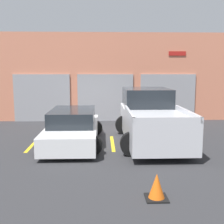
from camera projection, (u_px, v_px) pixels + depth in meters
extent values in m
plane|color=#2D2D30|center=(111.00, 133.00, 12.11)|extent=(28.00, 28.00, 0.00)
cube|color=#D17A5B|center=(109.00, 77.00, 15.03)|extent=(12.98, 0.60, 4.62)
cube|color=#939399|center=(42.00, 98.00, 14.72)|extent=(2.93, 0.08, 2.47)
cube|color=#939399|center=(105.00, 98.00, 14.84)|extent=(2.93, 0.08, 2.47)
cube|color=#939399|center=(168.00, 98.00, 14.96)|extent=(2.93, 0.08, 2.47)
cube|color=#B21E19|center=(177.00, 53.00, 14.65)|extent=(0.90, 0.03, 0.22)
cube|color=silver|center=(152.00, 124.00, 10.31)|extent=(1.99, 5.02, 0.99)
cube|color=#1E2328|center=(146.00, 97.00, 11.55)|extent=(1.83, 2.26, 0.73)
cube|color=silver|center=(129.00, 113.00, 9.08)|extent=(0.08, 2.76, 0.18)
cube|color=silver|center=(187.00, 113.00, 9.14)|extent=(0.08, 2.76, 0.18)
cube|color=silver|center=(168.00, 120.00, 7.79)|extent=(1.99, 0.08, 0.18)
cylinder|color=black|center=(125.00, 125.00, 11.87)|extent=(0.78, 0.22, 0.78)
cylinder|color=black|center=(166.00, 124.00, 11.93)|extent=(0.78, 0.22, 0.78)
cylinder|color=black|center=(133.00, 144.00, 8.79)|extent=(0.78, 0.22, 0.78)
cylinder|color=black|center=(188.00, 143.00, 8.85)|extent=(0.78, 0.22, 0.78)
cube|color=white|center=(73.00, 132.00, 10.25)|extent=(1.77, 4.41, 0.58)
cube|color=#1E2328|center=(73.00, 117.00, 10.28)|extent=(1.56, 2.43, 0.54)
cylinder|color=black|center=(57.00, 128.00, 11.60)|extent=(0.61, 0.22, 0.61)
cylinder|color=black|center=(95.00, 128.00, 11.65)|extent=(0.61, 0.22, 0.61)
cylinder|color=black|center=(44.00, 146.00, 8.89)|extent=(0.61, 0.22, 0.61)
cylinder|color=black|center=(93.00, 145.00, 8.95)|extent=(0.61, 0.22, 0.61)
cube|color=gold|center=(33.00, 144.00, 10.26)|extent=(0.12, 2.20, 0.01)
cube|color=gold|center=(112.00, 143.00, 10.37)|extent=(0.12, 2.20, 0.01)
cube|color=gold|center=(190.00, 143.00, 10.47)|extent=(0.12, 2.20, 0.01)
cube|color=black|center=(156.00, 198.00, 5.91)|extent=(0.47, 0.47, 0.03)
cone|color=orange|center=(157.00, 186.00, 5.87)|extent=(0.36, 0.36, 0.55)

